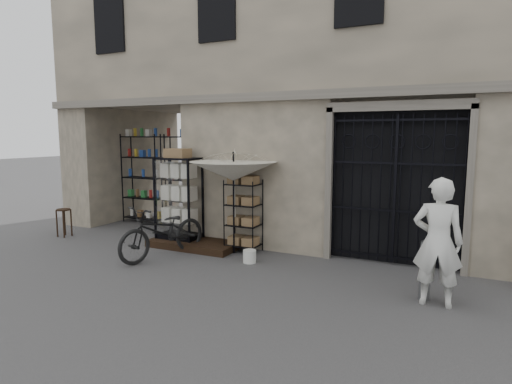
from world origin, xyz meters
The scene contains 14 objects.
ground centered at (0.00, 0.00, 0.00)m, with size 80.00×80.00×0.00m, color black.
main_building centered at (0.00, 4.00, 4.50)m, with size 14.00×4.00×9.00m, color tan.
shop_recess centered at (-4.50, 2.80, 1.50)m, with size 3.00×1.70×3.00m, color black.
shop_shelving centered at (-4.55, 3.30, 1.25)m, with size 2.70×0.50×2.50m, color black.
iron_gate centered at (1.75, 2.28, 1.50)m, with size 2.50×0.21×3.00m.
step_platform centered at (-2.40, 1.55, 0.07)m, with size 2.00×0.90×0.15m, color black.
display_cabinet centered at (-2.84, 1.63, 0.97)m, with size 1.03×0.78×1.98m.
wire_rack centered at (-1.25, 1.73, 0.76)m, with size 0.74×0.58×1.54m.
market_umbrella centered at (-1.37, 1.51, 1.84)m, with size 1.78×1.80×2.56m.
white_bucket centered at (-0.78, 1.07, 0.12)m, with size 0.26×0.26×0.25m, color silver.
bicycle centered at (-2.51, 0.63, 0.00)m, with size 0.72×1.08×2.06m, color black.
wooden_stool centered at (-5.84, 1.04, 0.36)m, with size 0.42×0.42×0.68m.
steel_bollard centered at (2.45, 0.51, 0.45)m, with size 0.16×0.16×0.90m, color slate.
shopkeeper centered at (2.60, 0.37, 0.00)m, with size 0.69×1.89×0.45m, color silver.
Camera 1 is at (2.84, -6.18, 2.48)m, focal length 30.00 mm.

